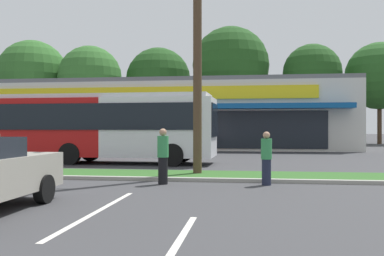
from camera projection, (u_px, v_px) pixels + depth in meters
The scene contains 15 objects.
grass_median at pixel (109, 174), 14.95m from camera, with size 56.00×2.20×0.12m, color #2D5B23.
curb_lip at pixel (96, 178), 13.74m from camera, with size 56.00×0.24×0.12m, color #99968C.
parking_stripe_2 at pixel (97, 211), 8.54m from camera, with size 0.12×4.80×0.01m, color silver.
parking_stripe_3 at pixel (170, 255), 5.61m from camera, with size 0.12×4.80×0.01m, color silver.
storefront_building at pixel (159, 116), 37.61m from camera, with size 31.67×14.30×5.44m.
tree_far_left at pixel (33, 75), 46.80m from camera, with size 7.68×7.68×11.29m.
tree_left at pixel (90, 77), 45.39m from camera, with size 6.70×6.70×10.42m.
tree_mid_left at pixel (158, 80), 46.94m from camera, with size 7.11×7.11×10.51m.
tree_mid at pixel (231, 65), 44.67m from camera, with size 8.05×8.05×12.29m.
tree_mid_right at pixel (312, 73), 43.46m from camera, with size 5.92×5.92×10.24m.
tree_right at pixel (380, 76), 44.05m from camera, with size 6.95×6.95×10.54m.
utility_pole at pixel (194, 5), 14.69m from camera, with size 3.12×2.39×11.14m.
city_bus at pixel (97, 126), 20.29m from camera, with size 11.32×2.91×3.25m.
pedestrian_near_bench at pixel (163, 156), 12.68m from camera, with size 0.34×0.34×1.66m.
pedestrian_mid at pixel (266, 158), 12.47m from camera, with size 0.32×0.32×1.57m.
Camera 1 is at (4.90, -0.42, 1.68)m, focal length 39.83 mm.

